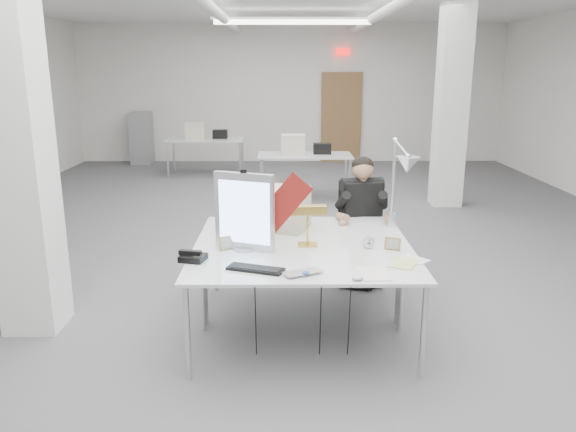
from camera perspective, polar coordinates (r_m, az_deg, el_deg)
name	(u,v)px	position (r m, az deg, el deg)	size (l,w,h in m)	color
room_shell	(300,111)	(6.68, 1.24, 10.59)	(10.04, 14.04, 3.24)	#515153
desk_main	(304,264)	(4.28, 1.65, -4.89)	(1.80, 0.90, 0.03)	silver
desk_second	(301,231)	(5.14, 1.31, -1.51)	(1.80, 0.90, 0.03)	silver
bg_desk_a	(305,155)	(9.64, 1.72, 6.18)	(1.60, 0.80, 0.03)	silver
bg_desk_b	(205,140)	(11.93, -8.39, 7.69)	(1.60, 0.80, 0.03)	silver
filing_cabinet	(141,138)	(13.69, -14.67, 7.66)	(0.45, 0.55, 1.20)	gray
office_chair	(360,237)	(5.82, 7.32, -2.11)	(0.49, 0.49, 1.01)	black
seated_person	(362,200)	(5.67, 7.51, 1.57)	(0.49, 0.62, 0.93)	black
monitor	(244,212)	(4.51, -4.46, 0.45)	(0.51, 0.05, 0.63)	silver
pennant	(282,205)	(4.45, -0.59, 1.13)	(0.51, 0.01, 0.21)	maroon
keyboard	(256,269)	(4.11, -3.32, -5.39)	(0.42, 0.14, 0.02)	black
laptop	(306,275)	(3.99, 1.82, -5.99)	(0.29, 0.18, 0.02)	silver
mouse	(357,278)	(3.95, 7.07, -6.29)	(0.08, 0.05, 0.03)	#B1B1B6
bankers_lamp	(308,224)	(4.62, 2.02, -0.81)	(0.33, 0.13, 0.37)	#B78439
desk_phone	(193,258)	(4.37, -9.62, -4.20)	(0.18, 0.16, 0.05)	black
picture_frame_left	(227,243)	(4.58, -6.20, -2.73)	(0.14, 0.01, 0.11)	#B1824C
picture_frame_right	(393,244)	(4.63, 10.57, -2.78)	(0.13, 0.01, 0.10)	#B5804E
desk_clock	(369,242)	(4.64, 8.21, -2.66)	(0.10, 0.10, 0.03)	#BBBCC0
paper_stack_a	(373,274)	(4.09, 8.68, -5.80)	(0.20, 0.28, 0.01)	silver
paper_stack_b	(403,264)	(4.33, 11.65, -4.75)	(0.18, 0.25, 0.01)	#D1D07D
paper_stack_c	(414,260)	(4.43, 12.71, -4.34)	(0.21, 0.15, 0.01)	silver
beige_monitor	(284,209)	(5.11, -0.41, 0.76)	(0.40, 0.38, 0.38)	#BCB39C
architect_lamp	(399,183)	(4.99, 11.20, 3.30)	(0.24, 0.71, 0.92)	silver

